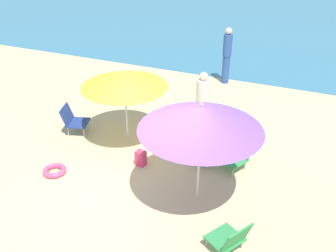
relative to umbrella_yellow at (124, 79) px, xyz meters
name	(u,v)px	position (x,y,z in m)	size (l,w,h in m)	color
ground_plane	(144,185)	(1.14, -1.45, -1.56)	(40.00, 40.00, 0.00)	#CCB789
sea_water	(267,22)	(1.14, 12.59, -1.56)	(40.00, 16.00, 0.01)	teal
umbrella_yellow	(124,79)	(0.00, 0.00, 0.00)	(1.97, 1.97, 1.81)	silver
umbrella_purple	(201,118)	(2.26, -1.45, 0.20)	(2.20, 2.20, 2.05)	silver
beach_chair_a	(230,238)	(3.16, -2.49, -1.26)	(0.76, 0.75, 0.64)	#33934C
beach_chair_b	(206,148)	(2.00, -0.11, -1.26)	(0.58, 0.67, 0.61)	#33934C
beach_chair_c	(235,156)	(2.66, -0.14, -1.28)	(0.71, 0.75, 0.55)	#33934C
beach_chair_d	(73,119)	(-1.38, -0.22, -1.20)	(0.71, 0.68, 0.69)	navy
person_a	(227,55)	(1.24, 4.29, -0.65)	(0.27, 0.27, 1.77)	#2D519E
person_b	(202,106)	(1.60, 0.75, -0.71)	(0.32, 0.32, 1.69)	silver
swim_ring	(55,171)	(-0.78, -1.81, -1.50)	(0.49, 0.49, 0.11)	#E54C7F
beach_bag	(141,158)	(0.77, -0.85, -1.39)	(0.20, 0.17, 0.35)	#DB3866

